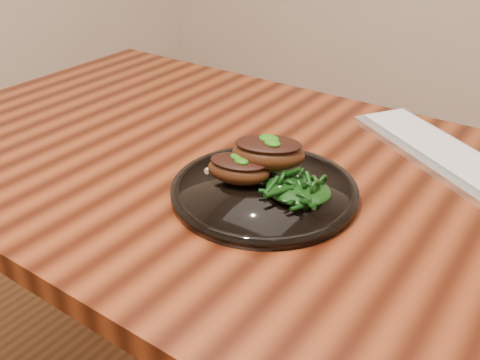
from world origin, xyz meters
name	(u,v)px	position (x,y,z in m)	size (l,w,h in m)	color
desk	(295,223)	(0.00, 0.00, 0.67)	(1.60, 0.80, 0.75)	black
plate	(264,190)	(-0.02, -0.07, 0.76)	(0.30, 0.30, 0.02)	black
lamb_chop_front	(238,168)	(-0.07, -0.08, 0.79)	(0.12, 0.09, 0.05)	#3E1D0C
lamb_chop_back	(268,152)	(-0.04, -0.04, 0.81)	(0.14, 0.12, 0.05)	#3E1D0C
herb_smear	(266,163)	(-0.06, 0.00, 0.77)	(0.09, 0.06, 0.01)	#124D08
greens_heap	(299,186)	(0.03, -0.06, 0.78)	(0.10, 0.10, 0.04)	black
keyboard	(444,155)	(0.17, 0.22, 0.76)	(0.40, 0.32, 0.02)	silver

